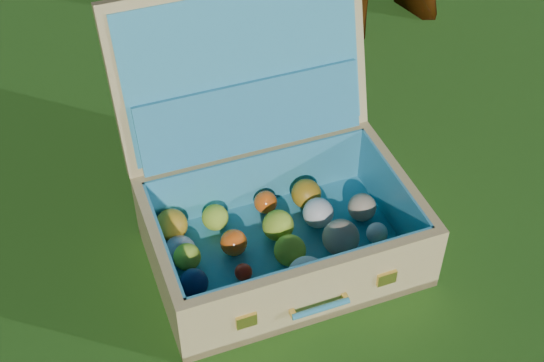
{
  "coord_description": "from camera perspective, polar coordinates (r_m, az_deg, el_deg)",
  "views": [
    {
      "loc": [
        -0.58,
        -1.2,
        1.37
      ],
      "look_at": [
        -0.17,
        -0.01,
        0.18
      ],
      "focal_mm": 50.0,
      "sensor_mm": 36.0,
      "label": 1
    }
  ],
  "objects": [
    {
      "name": "stray_ball",
      "position": [
        1.78,
        -6.94,
        -5.31
      ],
      "size": [
        0.08,
        0.08,
        0.08
      ],
      "primitive_type": "sphere",
      "color": "teal",
      "rests_on": "ground"
    },
    {
      "name": "ground",
      "position": [
        1.91,
        4.69,
        -2.57
      ],
      "size": [
        60.0,
        60.0,
        0.0
      ],
      "primitive_type": "plane",
      "color": "#215114",
      "rests_on": "ground"
    },
    {
      "name": "suitcase",
      "position": [
        1.75,
        -0.17,
        -0.37
      ],
      "size": [
        0.62,
        0.58,
        0.57
      ],
      "rotation": [
        0.0,
        0.0,
        0.02
      ],
      "color": "#D8BA74",
      "rests_on": "ground"
    }
  ]
}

